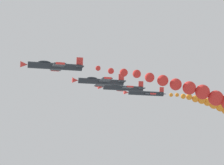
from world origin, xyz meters
TOP-DOWN VIEW (x-y plane):
  - airplane_lead at (-15.74, 13.43)m, footprint 9.51×10.35m
  - airplane_left_inner at (-4.48, 3.40)m, footprint 9.56×10.35m
  - airplane_right_inner at (5.23, -3.52)m, footprint 9.52×10.35m
  - airplane_left_outer at (15.81, -12.07)m, footprint 9.42×10.35m
  - smoke_trail_left_outer at (14.50, -32.30)m, footprint 4.37×19.87m

SIDE VIEW (x-z plane):
  - airplane_lead at x=-15.74m, z-range 103.31..106.05m
  - smoke_trail_left_outer at x=14.50m, z-range 101.61..108.45m
  - airplane_left_inner at x=-4.48m, z-range 104.18..106.53m
  - airplane_right_inner at x=5.23m, z-range 105.33..107.99m
  - airplane_left_outer at x=15.81m, z-range 106.68..109.69m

